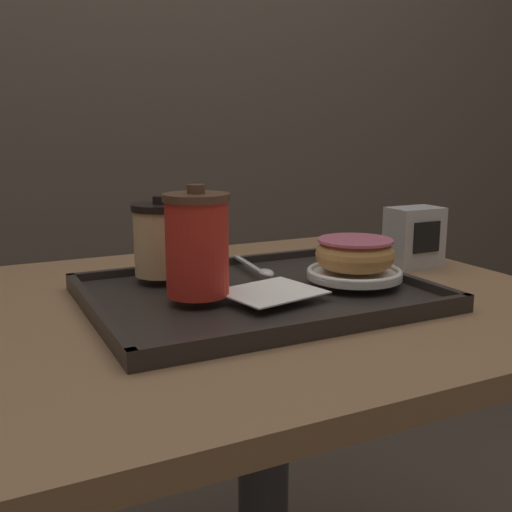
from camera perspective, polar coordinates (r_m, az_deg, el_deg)
wall_behind at (r=1.91m, az=-15.30°, el=18.84°), size 8.00×0.05×2.40m
cafe_table at (r=0.95m, az=0.72°, el=-13.96°), size 0.84×0.74×0.72m
serving_tray at (r=0.85m, az=0.00°, el=-3.73°), size 0.46×0.36×0.02m
napkin_paper at (r=0.80m, az=1.42°, el=-3.42°), size 0.14×0.13×0.00m
coffee_cup_front at (r=0.78m, az=-5.64°, el=1.14°), size 0.09×0.09×0.15m
coffee_cup_rear at (r=0.90m, az=-8.98°, el=1.64°), size 0.09×0.09×0.12m
plate_with_chocolate_donut at (r=0.89m, az=9.33°, el=-1.62°), size 0.14×0.14×0.01m
donut_chocolate_glazed at (r=0.88m, az=9.40°, el=0.22°), size 0.12×0.12×0.04m
spoon at (r=0.91m, az=0.40°, el=-1.34°), size 0.03×0.16×0.01m
napkin_dispenser at (r=1.08m, az=14.84°, el=1.73°), size 0.09×0.06×0.11m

